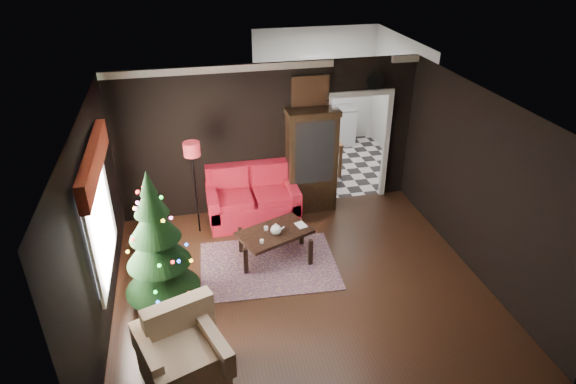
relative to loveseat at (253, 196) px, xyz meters
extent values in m
plane|color=black|center=(0.40, -2.05, -0.50)|extent=(5.50, 5.50, 0.00)
plane|color=white|center=(0.40, -2.05, 2.30)|extent=(5.50, 5.50, 0.00)
plane|color=black|center=(0.40, 0.45, 0.90)|extent=(5.50, 0.00, 5.50)
plane|color=black|center=(0.40, -4.55, 0.90)|extent=(5.50, 0.00, 5.50)
plane|color=black|center=(-2.35, -2.05, 0.90)|extent=(0.00, 5.50, 5.50)
plane|color=black|center=(3.15, -2.05, 0.90)|extent=(0.00, 5.50, 5.50)
cube|color=white|center=(-2.31, -1.85, 0.95)|extent=(0.05, 1.60, 1.40)
cube|color=maroon|center=(-2.23, -1.85, 1.77)|extent=(0.12, 2.10, 0.35)
plane|color=silver|center=(2.10, 1.95, -0.50)|extent=(3.00, 3.00, 0.00)
cube|color=white|center=(2.10, 3.40, 1.20)|extent=(0.70, 0.06, 0.70)
cube|color=#57374D|center=(0.01, -1.44, -0.49)|extent=(2.26, 1.71, 0.01)
cylinder|color=white|center=(0.03, -1.19, 0.05)|extent=(0.08, 0.08, 0.06)
cylinder|color=white|center=(-0.10, -1.54, 0.05)|extent=(0.07, 0.07, 0.05)
imported|color=gray|center=(0.53, -1.21, 0.12)|extent=(0.15, 0.05, 0.20)
cylinder|color=white|center=(2.35, 0.40, 1.88)|extent=(0.32, 0.32, 0.06)
cube|color=tan|center=(1.15, 0.41, 1.75)|extent=(0.62, 0.05, 0.52)
cube|color=white|center=(2.10, 3.15, -0.05)|extent=(1.80, 0.60, 0.90)
camera|label=1|loc=(-1.09, -7.81, 4.37)|focal=30.86mm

